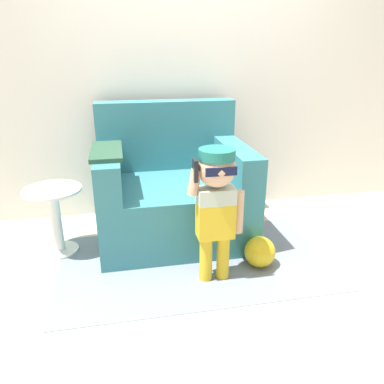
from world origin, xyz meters
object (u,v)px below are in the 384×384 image
(person_child, at_px, (216,196))
(side_table, at_px, (55,215))
(armchair, at_px, (172,191))
(toy_ball, at_px, (260,252))

(person_child, distance_m, side_table, 1.21)
(armchair, xyz_separation_m, side_table, (-0.87, -0.16, -0.06))
(side_table, height_order, toy_ball, side_table)
(side_table, bearing_deg, toy_ball, -18.77)
(armchair, distance_m, person_child, 0.77)
(armchair, height_order, person_child, armchair)
(side_table, distance_m, toy_ball, 1.48)
(armchair, relative_size, toy_ball, 5.41)
(side_table, relative_size, toy_ball, 2.35)
(toy_ball, bearing_deg, armchair, 129.11)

